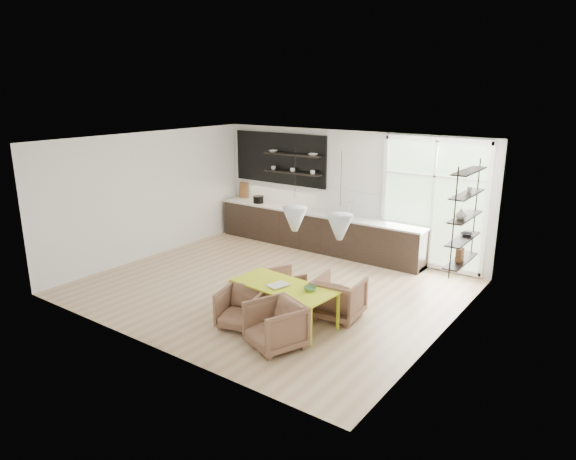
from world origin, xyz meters
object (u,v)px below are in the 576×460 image
(armchair_front_left, at_px, (242,308))
(armchair_back_right, at_px, (339,298))
(armchair_front_right, at_px, (275,325))
(dining_table, at_px, (284,288))
(wire_stool, at_px, (238,290))
(armchair_back_left, at_px, (284,286))

(armchair_front_left, bearing_deg, armchair_back_right, 33.76)
(armchair_front_right, bearing_deg, dining_table, 140.32)
(armchair_back_right, xyz_separation_m, armchair_front_left, (-1.12, -1.25, -0.03))
(wire_stool, bearing_deg, armchair_back_right, 18.04)
(dining_table, xyz_separation_m, armchair_back_right, (0.67, 0.69, -0.25))
(dining_table, relative_size, armchair_back_left, 2.85)
(armchair_front_right, bearing_deg, armchair_back_left, 144.07)
(armchair_back_right, bearing_deg, wire_stool, 12.35)
(armchair_front_left, bearing_deg, wire_stool, 120.90)
(wire_stool, bearing_deg, armchair_front_right, -30.30)
(armchair_back_left, xyz_separation_m, armchair_back_right, (1.19, -0.03, 0.06))
(armchair_back_right, relative_size, armchair_front_left, 1.09)
(armchair_back_right, height_order, armchair_front_right, armchair_back_right)
(armchair_back_left, bearing_deg, armchair_back_right, -155.60)
(armchair_front_left, distance_m, armchair_front_right, 0.90)
(dining_table, bearing_deg, wire_stool, 179.13)
(armchair_front_right, distance_m, wire_stool, 1.79)
(dining_table, distance_m, armchair_back_left, 0.95)
(dining_table, xyz_separation_m, wire_stool, (-1.12, 0.11, -0.34))
(dining_table, distance_m, armchair_front_right, 0.93)
(armchair_back_right, distance_m, wire_stool, 1.89)
(armchair_front_right, bearing_deg, armchair_front_left, -172.92)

